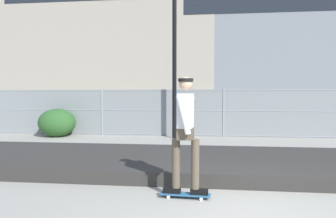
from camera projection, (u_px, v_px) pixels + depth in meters
The scene contains 12 objects.
ground_plane at pixel (246, 215), 4.55m from camera, with size 120.00×120.00×0.00m, color #9E998E.
gravel_berm at pixel (233, 163), 7.39m from camera, with size 14.35×3.30×0.26m, color #33302D.
skateboard at pixel (185, 194), 5.31m from camera, with size 0.81×0.25×0.07m.
skater at pixel (186, 127), 5.27m from camera, with size 0.72×0.59×1.86m.
chain_fence at pixel (223, 113), 12.91m from camera, with size 19.58×0.06×1.85m.
street_lamp at pixel (174, 25), 12.45m from camera, with size 0.44×0.44×6.85m.
parked_car_near at pixel (149, 111), 16.59m from camera, with size 4.46×2.07×1.66m.
parked_car_mid at pixel (270, 112), 15.75m from camera, with size 4.52×2.19×1.66m.
library_building at pixel (117, 25), 47.14m from camera, with size 27.17×14.06×22.98m.
office_block at pixel (296, 31), 42.69m from camera, with size 30.59×11.08×19.66m.
shrub_left at pixel (58, 122), 13.21m from camera, with size 1.40×1.15×1.08m.
shrub_center at pixel (56, 123), 12.97m from camera, with size 1.41×1.15×1.09m.
Camera 1 is at (-0.49, -4.59, 1.66)m, focal length 35.64 mm.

